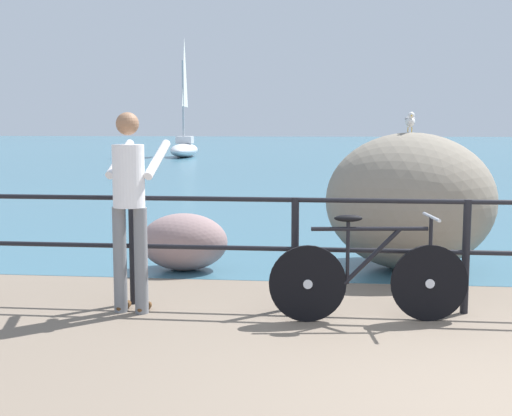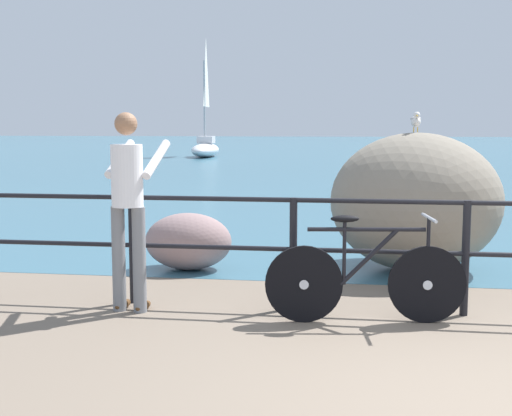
% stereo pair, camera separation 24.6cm
% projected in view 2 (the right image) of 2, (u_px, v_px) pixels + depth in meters
% --- Properties ---
extents(ground_plane, '(120.00, 120.00, 0.10)m').
position_uv_depth(ground_plane, '(385.00, 175.00, 23.62)').
color(ground_plane, '#756656').
extents(sea_surface, '(120.00, 90.00, 0.01)m').
position_uv_depth(sea_surface, '(371.00, 147.00, 51.31)').
color(sea_surface, '#38667A').
rests_on(sea_surface, ground_plane).
extents(promenade_railing, '(9.14, 0.07, 1.02)m').
position_uv_depth(promenade_railing, '(466.00, 243.00, 6.00)').
color(promenade_railing, black).
rests_on(promenade_railing, ground_plane).
extents(bicycle, '(1.69, 0.48, 0.92)m').
position_uv_depth(bicycle, '(366.00, 277.00, 5.81)').
color(bicycle, black).
rests_on(bicycle, ground_plane).
extents(person_at_railing, '(0.50, 0.66, 1.78)m').
position_uv_depth(person_at_railing, '(129.00, 202.00, 6.11)').
color(person_at_railing, slate).
rests_on(person_at_railing, ground_plane).
extents(breakwater_boulder_main, '(1.95, 1.87, 1.58)m').
position_uv_depth(breakwater_boulder_main, '(415.00, 202.00, 7.91)').
color(breakwater_boulder_main, gray).
rests_on(breakwater_boulder_main, ground).
extents(breakwater_boulder_left, '(1.01, 0.76, 0.66)m').
position_uv_depth(breakwater_boulder_left, '(188.00, 241.00, 7.96)').
color(breakwater_boulder_left, gray).
rests_on(breakwater_boulder_left, ground).
extents(seagull, '(0.12, 0.34, 0.23)m').
position_uv_depth(seagull, '(416.00, 120.00, 7.87)').
color(seagull, gold).
rests_on(seagull, breakwater_boulder_main).
extents(sailboat, '(1.64, 4.49, 6.16)m').
position_uv_depth(sailboat, '(206.00, 143.00, 35.71)').
color(sailboat, white).
rests_on(sailboat, sea_surface).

